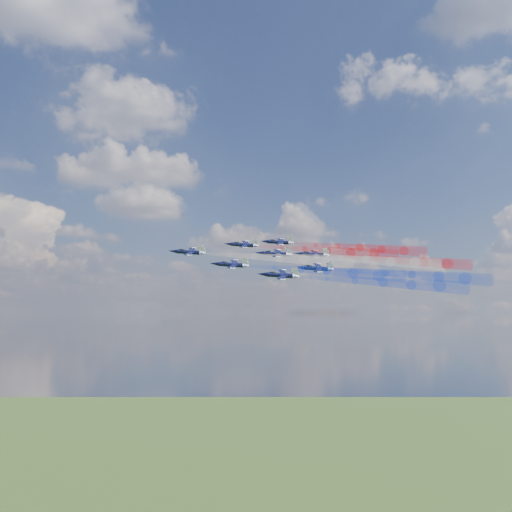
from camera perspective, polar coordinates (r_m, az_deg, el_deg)
name	(u,v)px	position (r m, az deg, el deg)	size (l,w,h in m)	color
jet_lead	(189,252)	(176.46, -6.58, 0.38)	(9.21, 11.51, 3.07)	black
trail_lead	(279,258)	(173.90, 2.22, -0.21)	(3.84, 43.94, 3.84)	silver
jet_inner_left	(231,265)	(166.30, -2.43, -0.86)	(9.21, 11.51, 3.07)	black
trail_inner_left	(327,271)	(165.87, 6.90, -1.48)	(3.84, 43.94, 3.84)	blue
jet_inner_right	(243,245)	(187.32, -1.27, 1.09)	(9.21, 11.51, 3.07)	black
trail_inner_right	(328,250)	(187.12, 7.00, 0.55)	(3.84, 43.94, 3.84)	red
jet_outer_left	(280,275)	(155.07, 2.36, -1.89)	(9.21, 11.51, 3.07)	black
trail_outer_left	(383,282)	(157.07, 12.27, -2.52)	(3.84, 43.94, 3.84)	blue
jet_center_third	(275,254)	(176.26, 1.89, 0.21)	(9.21, 11.51, 3.07)	black
trail_center_third	(366,260)	(177.69, 10.62, -0.36)	(3.84, 43.94, 3.84)	silver
jet_outer_right	(279,242)	(196.50, 2.22, 1.35)	(9.21, 11.51, 3.07)	black
trail_outer_right	(360,247)	(197.84, 10.06, 0.82)	(3.84, 43.94, 3.84)	red
jet_rear_left	(316,268)	(166.87, 5.84, -1.20)	(9.21, 11.51, 3.07)	black
trail_rear_left	(412,275)	(170.30, 14.96, -1.78)	(3.84, 43.94, 3.84)	blue
jet_rear_right	(313,254)	(184.65, 5.56, 0.15)	(9.21, 11.51, 3.07)	black
trail_rear_right	(400,260)	(187.71, 13.82, -0.40)	(3.84, 43.94, 3.84)	red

